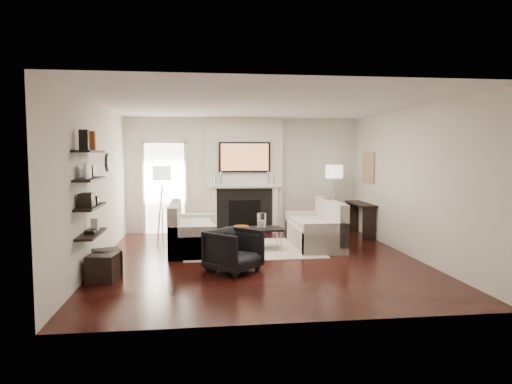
{
  "coord_description": "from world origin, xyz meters",
  "views": [
    {
      "loc": [
        -1.06,
        -7.81,
        1.88
      ],
      "look_at": [
        0.0,
        0.6,
        1.15
      ],
      "focal_mm": 32.0,
      "sensor_mm": 36.0,
      "label": 1
    }
  ],
  "objects": [
    {
      "name": "loveseat_left_arm_s",
      "position": [
        -1.19,
        1.78,
        0.3
      ],
      "size": [
        0.85,
        0.18,
        0.6
      ],
      "primitive_type": "cube",
      "color": "beige",
      "rests_on": "floor"
    },
    {
      "name": "mantel_shelf",
      "position": [
        0.0,
        2.69,
        1.12
      ],
      "size": [
        1.7,
        0.18,
        0.07
      ],
      "primitive_type": "cube",
      "color": "white",
      "rests_on": "chimney_breast"
    },
    {
      "name": "candlestick_l_tall",
      "position": [
        -0.55,
        2.7,
        1.3
      ],
      "size": [
        0.04,
        0.04,
        0.3
      ],
      "primitive_type": "cylinder",
      "color": "silver",
      "rests_on": "mantel_shelf"
    },
    {
      "name": "candlestick_r_tall",
      "position": [
        0.55,
        2.7,
        1.3
      ],
      "size": [
        0.04,
        0.04,
        0.3
      ],
      "primitive_type": "cylinder",
      "color": "silver",
      "rests_on": "mantel_shelf"
    },
    {
      "name": "decor_frame_a",
      "position": [
        -2.62,
        -1.11,
        1.63
      ],
      "size": [
        0.04,
        0.3,
        0.22
      ],
      "primitive_type": "cube",
      "color": "white",
      "rests_on": "shelf_upper"
    },
    {
      "name": "pillow_left_charcoal",
      "position": [
        -1.52,
        0.67,
        0.72
      ],
      "size": [
        0.1,
        0.4,
        0.4
      ],
      "primitive_type": "cube",
      "color": "black",
      "rests_on": "loveseat_left_cushion"
    },
    {
      "name": "console_leg_n",
      "position": [
        2.57,
        1.51,
        0.35
      ],
      "size": [
        0.3,
        0.04,
        0.71
      ],
      "primitive_type": "cube",
      "color": "black",
      "rests_on": "floor"
    },
    {
      "name": "fireplace_surround",
      "position": [
        0.0,
        2.74,
        0.52
      ],
      "size": [
        1.3,
        0.02,
        1.04
      ],
      "primitive_type": "cube",
      "color": "black",
      "rests_on": "floor"
    },
    {
      "name": "door_trim_l",
      "position": [
        -2.33,
        2.96,
        1.05
      ],
      "size": [
        0.06,
        0.06,
        2.16
      ],
      "primitive_type": "cube",
      "color": "white",
      "rests_on": "floor"
    },
    {
      "name": "rug",
      "position": [
        -0.04,
        0.94,
        0.01
      ],
      "size": [
        2.6,
        2.0,
        0.01
      ],
      "primitive_type": "cube",
      "color": "#BDB09B",
      "rests_on": "floor"
    },
    {
      "name": "loveseat_left_back",
      "position": [
        -1.52,
        0.97,
        0.53
      ],
      "size": [
        0.18,
        1.8,
        0.8
      ],
      "primitive_type": "cube",
      "color": "beige",
      "rests_on": "floor"
    },
    {
      "name": "lamp_left_leg_c",
      "position": [
        -1.91,
        2.07,
        0.6
      ],
      "size": [
        0.14,
        0.22,
        1.23
      ],
      "primitive_type": "cylinder",
      "rotation": [
        0.18,
        0.0,
        2.62
      ],
      "color": "silver",
      "rests_on": "floor"
    },
    {
      "name": "hurricane_glass",
      "position": [
        0.15,
        0.9,
        0.56
      ],
      "size": [
        0.18,
        0.18,
        0.31
      ],
      "primitive_type": "cylinder",
      "color": "white",
      "rests_on": "coffee_table"
    },
    {
      "name": "lamp_right_leg_a",
      "position": [
        2.16,
        2.41,
        0.6
      ],
      "size": [
        0.25,
        0.02,
        1.23
      ],
      "primitive_type": "cylinder",
      "rotation": [
        0.18,
        0.0,
        4.71
      ],
      "color": "silver",
      "rests_on": "floor"
    },
    {
      "name": "lamp_right_leg_b",
      "position": [
        2.0,
        2.5,
        0.6
      ],
      "size": [
        0.14,
        0.22,
        1.23
      ],
      "primitive_type": "cylinder",
      "rotation": [
        0.18,
        0.0,
        0.52
      ],
      "color": "silver",
      "rests_on": "floor"
    },
    {
      "name": "decor_wine_rack",
      "position": [
        -2.62,
        -1.22,
        1.22
      ],
      "size": [
        0.18,
        0.25,
        0.2
      ],
      "primitive_type": "cube",
      "color": "black",
      "rests_on": "shelf_lower"
    },
    {
      "name": "lamp_left_leg_a",
      "position": [
        -1.74,
        2.17,
        0.6
      ],
      "size": [
        0.25,
        0.02,
        1.23
      ],
      "primitive_type": "cylinder",
      "rotation": [
        0.18,
        0.0,
        4.71
      ],
      "color": "silver",
      "rests_on": "floor"
    },
    {
      "name": "door_trim_r",
      "position": [
        -1.37,
        2.96,
        1.05
      ],
      "size": [
        0.06,
        0.06,
        2.16
      ],
      "primitive_type": "cube",
      "color": "white",
      "rests_on": "floor"
    },
    {
      "name": "hurricane_candle",
      "position": [
        0.15,
        0.9,
        0.49
      ],
      "size": [
        0.11,
        0.11,
        0.16
      ],
      "primitive_type": "cylinder",
      "color": "white",
      "rests_on": "coffee_table"
    },
    {
      "name": "clock_rim",
      "position": [
        -2.73,
        0.9,
        1.7
      ],
      "size": [
        0.04,
        0.34,
        0.34
      ],
      "primitive_type": "cylinder",
      "rotation": [
        0.0,
        1.57,
        0.0
      ],
      "color": "black",
      "rests_on": "wall_left"
    },
    {
      "name": "tv_body",
      "position": [
        0.0,
        2.71,
        1.78
      ],
      "size": [
        1.2,
        0.06,
        0.7
      ],
      "primitive_type": "cube",
      "color": "black",
      "rests_on": "chimney_breast"
    },
    {
      "name": "coffee_leg_se",
      "position": [
        0.5,
        1.12,
        0.19
      ],
      "size": [
        0.02,
        0.02,
        0.38
      ],
      "primitive_type": "cylinder",
      "color": "silver",
      "rests_on": "floor"
    },
    {
      "name": "copper_bowl",
      "position": [
        -0.25,
        0.9,
        0.45
      ],
      "size": [
        0.29,
        0.29,
        0.05
      ],
      "primitive_type": "cylinder",
      "color": "#A55D1B",
      "rests_on": "coffee_table"
    },
    {
      "name": "coffee_table",
      "position": [
        -0.0,
        0.9,
        0.4
      ],
      "size": [
        1.1,
        0.55,
        0.04
      ],
      "primitive_type": "cube",
      "color": "black",
      "rests_on": "floor"
    },
    {
      "name": "console_leg_s",
      "position": [
        2.57,
        2.61,
        0.35
      ],
      "size": [
        0.3,
        0.04,
        0.71
      ],
      "primitive_type": "cube",
      "color": "black",
      "rests_on": "floor"
    },
    {
      "name": "decor_frame_b",
      "position": [
        -2.62,
        -0.77,
        1.61
      ],
      "size": [
        0.04,
        0.22,
        0.18
      ],
      "primitive_type": "cube",
      "color": "black",
      "rests_on": "shelf_upper"
    },
    {
      "name": "coffee_leg_nw",
      "position": [
        -0.5,
        0.68,
        0.19
      ],
      "size": [
        0.02,
        0.02,
        0.38
      ],
      "primitive_type": "cylinder",
      "color": "silver",
      "rests_on": "floor"
    },
    {
      "name": "pillow_left_orange",
      "position": [
        -1.52,
        1.27,
        0.73
      ],
      "size": [
        0.1,
        0.42,
        0.42
      ],
      "primitive_type": "cube",
      "color": "#A54214",
      "rests_on": "loveseat_left_cushion"
    },
    {
      "name": "lamp_right_shade",
      "position": [
        2.05,
        2.41,
        1.45
      ],
      "size": [
        0.4,
        0.4,
        0.3
      ],
      "primitive_type": "cylinder",
      "color": "white",
      "rests_on": "lamp_right_post"
    },
    {
      "name": "loveseat_left_arm_n",
      "position": [
        -1.19,
        0.16,
        0.3
      ],
      "size": [
        0.85,
        0.18,
        0.6
      ],
      "primitive_type": "cube",
      "color": "beige",
      "rests_on": "floor"
    },
    {
      "name": "shelf_bottom",
      "position": [
        -2.62,
        -1.0,
        0.7
      ],
      "size": [
        0.25,
        1.0,
        0.03
      ],
      "primitive_type": "cube",
      "color": "black",
      "rests_on": "wall_left"
    },
    {
      "name": "decor_magfile_a",
      "position": [
        -2.62,
        -1.26,
        2.06
      ],
      "size": [
        0.12,
        0.1,
        0.28
      ],
      "primitive_type": "cube",
      "color": "black",
      "rests_on": "shelf_top"
    },
    {
      "name": "lamp_left_post",
      "position": [
        -1.85,
        2.17,
        0.6
      ],
      "size": [
        0.02,
        0.02,
        1.2
      ],
      "primitive_type": "cylinder",
      "color": "silver",
      "rests_on": "floor"
    },
    {
      "name": "tv_screen",
      "position": [
        0.0,
        2.68,
        1.78
      ],
      "size": [
        1.1,
        0.0,
        0.62
      ],
      "primitive_type": "cube",
      "color": "#BF723F",
      "rests_on": "tv_body"
    },
    {
      "name": "pillow_right_orange",
      "position": [
        1.58,
        1.36,
        0.73
      ],
      "size": [
        0.1,
        0.42,
        0.42
      ],
      "primitive_type": "cube",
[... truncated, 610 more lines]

